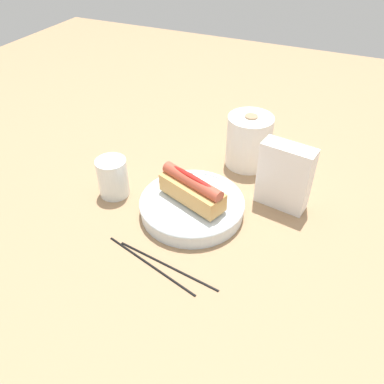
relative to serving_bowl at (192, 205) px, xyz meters
The scene contains 8 objects.
ground_plane 0.03m from the serving_bowl, 133.67° to the right, with size 2.40×2.40×0.00m, color #9E7A56.
serving_bowl is the anchor object (origin of this frame).
hotdog_front 0.04m from the serving_bowl, 135.00° to the right, with size 0.16×0.10×0.06m.
water_glass 0.19m from the serving_bowl, behind, with size 0.07×0.07×0.09m.
paper_towel_roll 0.24m from the serving_bowl, 78.16° to the left, with size 0.11×0.11×0.13m.
napkin_box 0.21m from the serving_bowl, 32.87° to the left, with size 0.11×0.04×0.15m, color white.
chopstick_near 0.16m from the serving_bowl, 82.71° to the right, with size 0.01×0.01×0.22m, color black.
chopstick_far 0.17m from the serving_bowl, 93.40° to the right, with size 0.01×0.01×0.22m, color black.
Camera 1 is at (0.28, -0.56, 0.56)m, focal length 36.37 mm.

